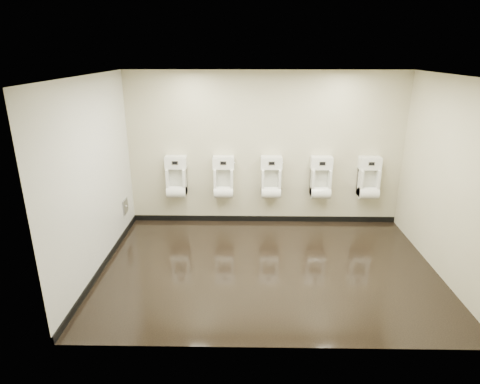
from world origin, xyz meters
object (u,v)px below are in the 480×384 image
Objects in this scene: access_panel at (125,206)px; urinal_1 at (224,180)px; urinal_2 at (271,180)px; urinal_4 at (369,181)px; urinal_0 at (176,180)px; urinal_3 at (321,181)px.

urinal_1 is (1.73, 0.42, 0.36)m from access_panel.
urinal_2 is 1.78m from urinal_4.
access_panel is 1.02m from urinal_0.
urinal_2 is 1.00× the size of urinal_3.
urinal_1 is 1.00× the size of urinal_3.
urinal_2 is 1.00× the size of urinal_4.
urinal_0 is 3.52m from urinal_4.
urinal_0 is 1.00× the size of urinal_1.
access_panel is at bearing -166.43° from urinal_1.
access_panel is 0.33× the size of urinal_4.
urinal_3 is at bearing 6.79° from access_panel.
urinal_1 is at bearing 180.00° from urinal_3.
access_panel is at bearing -154.13° from urinal_0.
urinal_0 and urinal_4 have the same top height.
urinal_1 is 1.77m from urinal_3.
urinal_2 is at bearing 0.00° from urinal_0.
urinal_2 and urinal_4 have the same top height.
urinal_1 is at bearing 180.00° from urinal_4.
urinal_0 is 1.00× the size of urinal_2.
urinal_1 reaches higher than access_panel.
access_panel is 0.33× the size of urinal_2.
urinal_4 reaches higher than access_panel.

